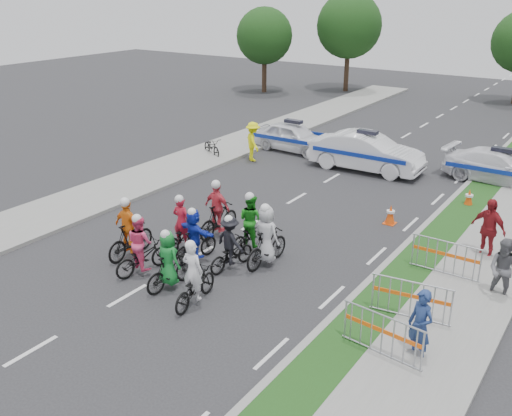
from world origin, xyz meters
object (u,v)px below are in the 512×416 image
Objects in this scene: rider_9 at (218,215)px; police_car_1 at (366,152)px; cone_0 at (390,215)px; rider_0 at (194,283)px; parked_bike at (212,147)px; rider_1 at (169,265)px; police_car_2 at (500,167)px; spectator_1 at (504,271)px; cone_1 at (469,198)px; barrier_0 at (382,337)px; rider_6 at (183,231)px; spectator_0 at (420,326)px; rider_2 at (141,251)px; rider_8 at (251,228)px; police_car_0 at (293,137)px; tree_3 at (349,26)px; rider_5 at (195,238)px; tree_0 at (264,36)px; marshal_hiviz at (253,142)px; rider_4 at (231,248)px; barrier_1 at (411,302)px; rider_3 at (130,234)px; rider_7 at (267,241)px; spectator_2 at (488,229)px; barrier_2 at (445,259)px.

rider_9 reaches higher than police_car_1.
rider_0 is at bearing -105.49° from cone_0.
parked_bike is (-7.16, -2.00, -0.40)m from police_car_1.
rider_9 is at bearing -67.37° from rider_1.
spectator_1 is at bearing -162.28° from police_car_2.
spectator_1 is at bearing -171.63° from rider_9.
spectator_1 is at bearing -68.54° from cone_1.
rider_6 is at bearing 166.01° from barrier_0.
spectator_0 is 10.33m from cone_1.
rider_2 reaches higher than spectator_0.
rider_8 reaches higher than spectator_0.
tree_3 is (-5.37, 17.16, 4.18)m from police_car_0.
tree_0 is at bearing -51.55° from rider_5.
spectator_1 reaches higher than police_car_2.
rider_5 is at bearing -116.68° from parked_bike.
marshal_hiviz is (-3.71, 11.09, 0.24)m from rider_2.
barrier_1 is (5.33, 0.19, -0.11)m from rider_4.
rider_6 is 7.27m from cone_0.
rider_1 reaches higher than rider_4.
cone_0 is 0.11× the size of tree_0.
rider_3 is 1.13× the size of spectator_1.
rider_0 is 11.83m from cone_1.
police_car_2 is at bearing -101.26° from rider_4.
rider_0 reaches higher than rider_5.
tree_3 reaches higher than rider_8.
cone_1 is (3.68, 8.22, -0.42)m from rider_7.
barrier_0 is 1.81m from barrier_1.
cone_0 is (3.78, 6.02, -0.40)m from rider_5.
rider_2 is 3.62m from rider_7.
rider_2 is at bearing -74.76° from tree_3.
cone_1 is at bearing -39.26° from tree_0.
tree_0 reaches higher than spectator_0.
police_car_1 is (-1.06, 13.17, 0.22)m from rider_0.
cone_0 is at bearing -164.76° from marshal_hiviz.
rider_6 is 0.96× the size of rider_9.
rider_6 is at bearing -126.22° from cone_1.
spectator_0 is at bearing 162.14° from rider_6.
marshal_hiviz is at bearing -76.64° from tree_3.
tree_3 is (-8.63, 27.50, 4.13)m from rider_9.
cone_0 is (8.28, -3.65, -0.58)m from marshal_hiviz.
police_car_2 is 2.52× the size of marshal_hiviz.
police_car_1 is at bearing -61.83° from tree_3.
rider_1 is at bearing -20.39° from rider_0.
spectator_2 is at bearing -79.06° from parked_bike.
rider_0 is at bearing 127.97° from rider_6.
rider_3 is 9.27m from barrier_2.
rider_6 is 2.69× the size of cone_1.
rider_8 is 2.78× the size of cone_0.
rider_4 reaches higher than cone_1.
rider_6 is 0.97× the size of rider_8.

